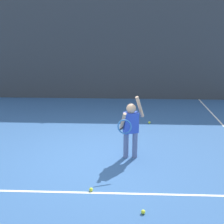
{
  "coord_description": "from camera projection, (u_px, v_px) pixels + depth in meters",
  "views": [
    {
      "loc": [
        0.66,
        -5.49,
        2.84
      ],
      "look_at": [
        0.42,
        0.66,
        0.85
      ],
      "focal_mm": 45.91,
      "sensor_mm": 36.0,
      "label": 1
    }
  ],
  "objects": [
    {
      "name": "ground_plane",
      "position": [
        91.0,
        159.0,
        6.12
      ],
      "size": [
        20.0,
        20.0,
        0.0
      ],
      "primitive_type": "plane",
      "color": "#335B93"
    },
    {
      "name": "court_line_baseline",
      "position": [
        83.0,
        193.0,
        4.93
      ],
      "size": [
        9.0,
        0.05,
        0.0
      ],
      "primitive_type": "cube",
      "color": "white",
      "rests_on": "ground"
    },
    {
      "name": "back_fence_windscreen",
      "position": [
        105.0,
        50.0,
        10.29
      ],
      "size": [
        10.89,
        0.08,
        3.62
      ],
      "primitive_type": "cube",
      "color": "#383D42",
      "rests_on": "ground"
    },
    {
      "name": "fence_post_1",
      "position": [
        33.0,
        47.0,
        10.43
      ],
      "size": [
        0.09,
        0.09,
        3.77
      ],
      "primitive_type": "cylinder",
      "color": "slate",
      "rests_on": "ground"
    },
    {
      "name": "fence_post_2",
      "position": [
        105.0,
        47.0,
        10.33
      ],
      "size": [
        0.09,
        0.09,
        3.77
      ],
      "primitive_type": "cylinder",
      "color": "slate",
      "rests_on": "ground"
    },
    {
      "name": "fence_post_3",
      "position": [
        179.0,
        48.0,
        10.23
      ],
      "size": [
        0.09,
        0.09,
        3.77
      ],
      "primitive_type": "cylinder",
      "color": "slate",
      "rests_on": "ground"
    },
    {
      "name": "tennis_player",
      "position": [
        131.0,
        126.0,
        5.95
      ],
      "size": [
        0.58,
        0.73,
        1.35
      ],
      "rotation": [
        0.0,
        0.0,
        0.31
      ],
      "color": "slate",
      "rests_on": "ground"
    },
    {
      "name": "tennis_ball_0",
      "position": [
        91.0,
        189.0,
        4.96
      ],
      "size": [
        0.07,
        0.07,
        0.07
      ],
      "primitive_type": "sphere",
      "color": "#CCE033",
      "rests_on": "ground"
    },
    {
      "name": "tennis_ball_1",
      "position": [
        143.0,
        212.0,
        4.38
      ],
      "size": [
        0.07,
        0.07,
        0.07
      ],
      "primitive_type": "sphere",
      "color": "#CCE033",
      "rests_on": "ground"
    },
    {
      "name": "tennis_ball_3",
      "position": [
        149.0,
        123.0,
        8.19
      ],
      "size": [
        0.07,
        0.07,
        0.07
      ],
      "primitive_type": "sphere",
      "color": "#CCE033",
      "rests_on": "ground"
    }
  ]
}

